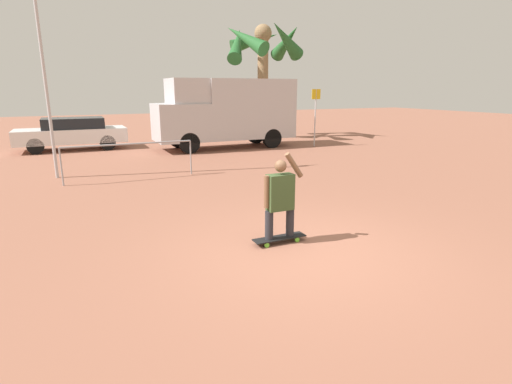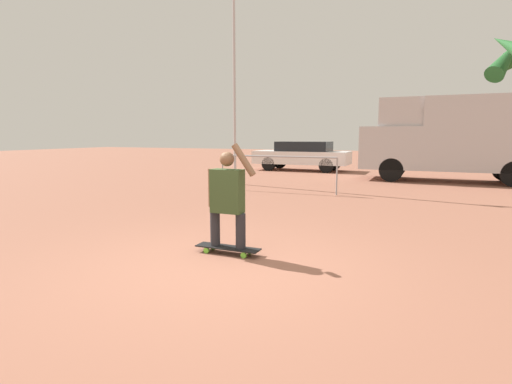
{
  "view_description": "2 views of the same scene",
  "coord_description": "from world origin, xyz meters",
  "views": [
    {
      "loc": [
        -3.3,
        -5.1,
        2.58
      ],
      "look_at": [
        -0.37,
        1.15,
        0.79
      ],
      "focal_mm": 28.0,
      "sensor_mm": 36.0,
      "label": 1
    },
    {
      "loc": [
        2.36,
        -4.32,
        1.68
      ],
      "look_at": [
        -0.05,
        1.28,
        0.81
      ],
      "focal_mm": 28.0,
      "sensor_mm": 36.0,
      "label": 2
    }
  ],
  "objects": [
    {
      "name": "ground_plane",
      "position": [
        0.0,
        0.0,
        0.0
      ],
      "size": [
        80.0,
        80.0,
        0.0
      ],
      "primitive_type": "plane",
      "color": "#935B47"
    },
    {
      "name": "skateboard",
      "position": [
        -0.19,
        0.58,
        0.08
      ],
      "size": [
        0.95,
        0.24,
        0.1
      ],
      "color": "black",
      "rests_on": "ground_plane"
    },
    {
      "name": "person_skateboarder",
      "position": [
        -0.19,
        0.58,
        0.85
      ],
      "size": [
        0.73,
        0.22,
        1.47
      ],
      "color": "#28282D",
      "rests_on": "skateboard"
    },
    {
      "name": "camper_van",
      "position": [
        3.2,
        11.78,
        1.65
      ],
      "size": [
        6.18,
        2.01,
        3.01
      ],
      "color": "black",
      "rests_on": "ground_plane"
    },
    {
      "name": "parked_car_white",
      "position": [
        -3.16,
        14.09,
        0.74
      ],
      "size": [
        4.48,
        1.75,
        1.38
      ],
      "color": "black",
      "rests_on": "ground_plane"
    },
    {
      "name": "palm_tree_near_van",
      "position": [
        6.25,
        14.54,
        4.64
      ],
      "size": [
        4.2,
        4.16,
        5.98
      ],
      "color": "#8E704C",
      "rests_on": "ground_plane"
    },
    {
      "name": "flagpole",
      "position": [
        -3.7,
        8.02,
        4.43
      ],
      "size": [
        0.85,
        0.12,
        7.99
      ],
      "color": "#B7B7BC",
      "rests_on": "ground_plane"
    },
    {
      "name": "street_sign",
      "position": [
        6.96,
        10.45,
        1.65
      ],
      "size": [
        0.44,
        0.06,
        2.58
      ],
      "color": "#B7B7BC",
      "rests_on": "ground_plane"
    },
    {
      "name": "plaza_railing_segment",
      "position": [
        -1.77,
        6.8,
        0.89
      ],
      "size": [
        3.66,
        0.05,
        1.08
      ],
      "color": "#99999E",
      "rests_on": "ground_plane"
    }
  ]
}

